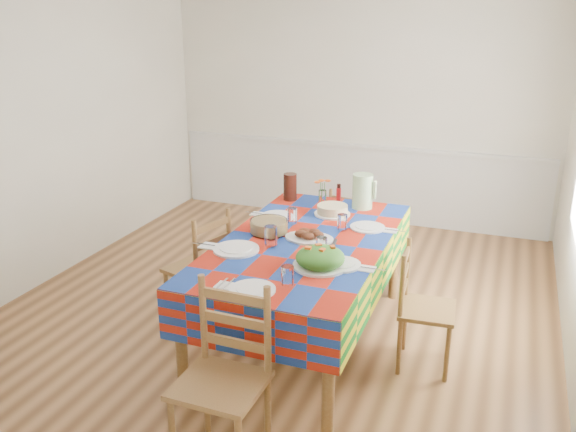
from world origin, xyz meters
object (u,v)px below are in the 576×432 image
object	(u,v)px
green_pitcher	(363,191)
tea_pitcher	(290,187)
chair_left	(201,269)
dining_table	(305,252)
chair_far	(351,232)
chair_right	(421,308)
chair_near	(224,380)
meat_platter	(309,236)

from	to	relation	value
green_pitcher	tea_pitcher	bearing A→B (deg)	-179.91
green_pitcher	chair_left	xyz separation A→B (m)	(-1.07, -0.89, -0.51)
dining_table	green_pitcher	size ratio (longest dim) A/B	7.40
chair_far	chair_left	world-z (taller)	chair_left
chair_left	green_pitcher	bearing A→B (deg)	146.64
dining_table	chair_right	bearing A→B (deg)	-0.19
dining_table	green_pitcher	xyz separation A→B (m)	(0.20, 0.88, 0.24)
chair_far	chair_right	size ratio (longest dim) A/B	0.94
green_pitcher	chair_near	bearing A→B (deg)	-95.16
chair_left	chair_right	world-z (taller)	chair_left
meat_platter	green_pitcher	bearing A→B (deg)	77.88
green_pitcher	tea_pitcher	distance (m)	0.65
meat_platter	chair_near	xyz separation A→B (m)	(-0.02, -1.38, -0.35)
meat_platter	chair_near	distance (m)	1.43
chair_near	chair_left	bearing A→B (deg)	123.84
chair_far	meat_platter	bearing A→B (deg)	103.54
green_pitcher	tea_pitcher	size ratio (longest dim) A/B	1.24
tea_pitcher	chair_near	size ratio (longest dim) A/B	0.22
chair_near	chair_far	xyz separation A→B (m)	(-0.01, 2.73, -0.10)
meat_platter	green_pitcher	world-z (taller)	green_pitcher
chair_far	chair_left	size ratio (longest dim) A/B	0.88
chair_far	tea_pitcher	bearing A→B (deg)	60.87
green_pitcher	chair_near	distance (m)	2.29
green_pitcher	chair_right	xyz separation A→B (m)	(0.66, -0.88, -0.54)
dining_table	chair_near	world-z (taller)	chair_near
chair_near	chair_left	xyz separation A→B (m)	(-0.87, 1.34, -0.04)
meat_platter	chair_far	size ratio (longest dim) A/B	0.43
dining_table	meat_platter	xyz separation A→B (m)	(0.02, 0.03, 0.12)
chair_far	dining_table	bearing A→B (deg)	102.67
meat_platter	tea_pitcher	size ratio (longest dim) A/B	1.54
chair_near	tea_pitcher	bearing A→B (deg)	102.30
chair_far	chair_right	xyz separation A→B (m)	(0.87, -1.37, 0.03)
tea_pitcher	chair_far	bearing A→B (deg)	48.55
chair_near	chair_right	bearing A→B (deg)	58.50
meat_platter	chair_left	size ratio (longest dim) A/B	0.37
tea_pitcher	chair_far	world-z (taller)	tea_pitcher
chair_near	chair_far	distance (m)	2.73
dining_table	meat_platter	size ratio (longest dim) A/B	5.97
meat_platter	chair_far	bearing A→B (deg)	91.22
meat_platter	green_pitcher	distance (m)	0.88
meat_platter	chair_far	world-z (taller)	meat_platter
chair_near	chair_left	world-z (taller)	chair_near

